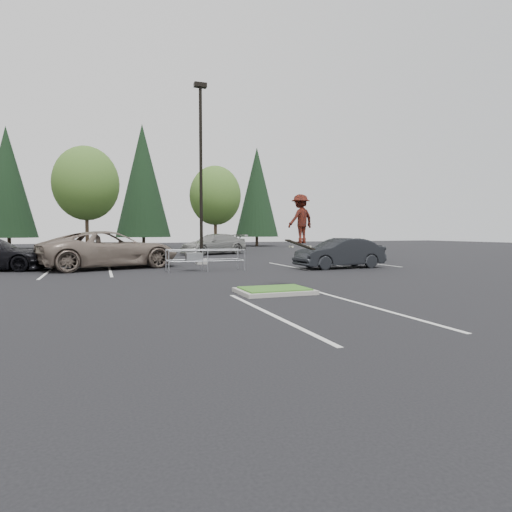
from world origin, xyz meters
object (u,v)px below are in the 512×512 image
object	(u,v)px
decid_c	(215,197)
car_far_silver	(215,244)
car_r_black	(350,250)
skateboarder	(300,219)
car_l_tan	(109,250)
light_pole	(201,184)
conif_c	(257,192)
decid_b	(86,186)
conif_a	(7,182)
cart_corral	(197,257)
conif_b	(143,181)
car_r_charc	(340,253)

from	to	relation	value
decid_c	car_far_silver	bearing A→B (deg)	-105.12
car_r_black	car_far_silver	bearing A→B (deg)	-149.59
decid_c	skateboarder	size ratio (longest dim) A/B	4.63
car_l_tan	car_r_black	size ratio (longest dim) A/B	1.65
light_pole	car_r_black	xyz separation A→B (m)	(9.50, -0.50, -3.86)
car_far_silver	conif_c	bearing A→B (deg)	129.48
light_pole	decid_b	size ratio (longest dim) A/B	1.05
conif_a	conif_c	size ratio (longest dim) A/B	1.04
skateboarder	car_r_black	bearing A→B (deg)	-150.86
conif_a	cart_corral	size ratio (longest dim) A/B	3.56
decid_b	car_r_black	distance (m)	25.44
conif_c	skateboarder	world-z (taller)	conif_c
decid_b	conif_c	size ratio (longest dim) A/B	0.77
conif_b	car_r_black	world-z (taller)	conif_b
cart_corral	light_pole	bearing A→B (deg)	76.34
skateboarder	conif_c	bearing A→B (deg)	-129.91
skateboarder	car_r_charc	world-z (taller)	skateboarder
conif_b	cart_corral	size ratio (longest dim) A/B	3.97
light_pole	car_r_charc	distance (m)	8.68
conif_a	conif_b	bearing A→B (deg)	2.05
conif_b	decid_b	bearing A→B (deg)	-121.09
car_r_black	car_far_silver	world-z (taller)	car_far_silver
light_pole	decid_c	size ratio (longest dim) A/B	1.21
car_l_tan	car_r_black	bearing A→B (deg)	-103.83
decid_c	conif_b	size ratio (longest dim) A/B	0.58
light_pole	car_far_silver	xyz separation A→B (m)	(3.37, 10.00, -3.73)
decid_c	car_l_tan	size ratio (longest dim) A/B	1.24
conif_b	cart_corral	world-z (taller)	conif_b
decid_c	decid_b	bearing A→B (deg)	176.66
car_l_tan	decid_b	bearing A→B (deg)	-11.99
decid_c	car_r_charc	xyz separation A→B (m)	(0.51, -22.83, -4.49)
decid_b	conif_c	distance (m)	21.94
car_r_black	cart_corral	bearing A→B (deg)	-71.74
car_far_silver	conif_b	bearing A→B (deg)	171.36
conif_b	cart_corral	bearing A→B (deg)	-91.14
car_r_black	car_far_silver	distance (m)	12.16
decid_b	conif_a	xyz separation A→B (m)	(-7.99, 9.47, 1.05)
conif_c	light_pole	bearing A→B (deg)	-116.15
light_pole	conif_a	world-z (taller)	conif_a
car_r_charc	light_pole	bearing A→B (deg)	-132.79
conif_c	car_far_silver	bearing A→B (deg)	-120.06
car_r_charc	car_r_black	xyz separation A→B (m)	(3.50, 4.50, -0.06)
conif_c	decid_b	bearing A→B (deg)	-155.86
conif_a	car_l_tan	xyz separation A→B (m)	(9.50, -29.15, -6.16)
conif_c	conif_a	bearing A→B (deg)	178.98
car_r_black	car_far_silver	xyz separation A→B (m)	(-6.13, 10.50, 0.13)
cart_corral	car_l_tan	bearing A→B (deg)	146.03
conif_a	skateboarder	bearing A→B (deg)	-68.85
conif_a	conif_b	size ratio (longest dim) A/B	0.90
conif_a	decid_b	bearing A→B (deg)	-49.83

